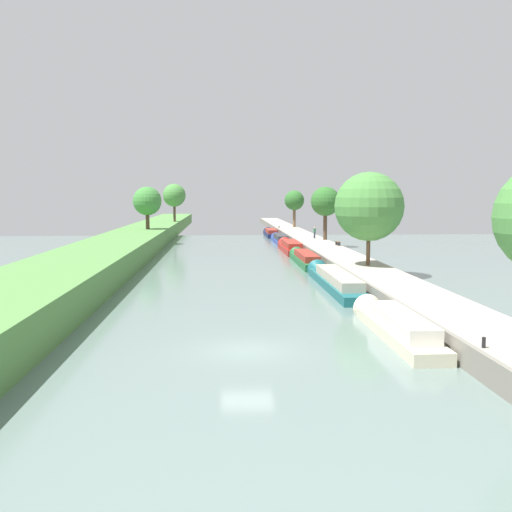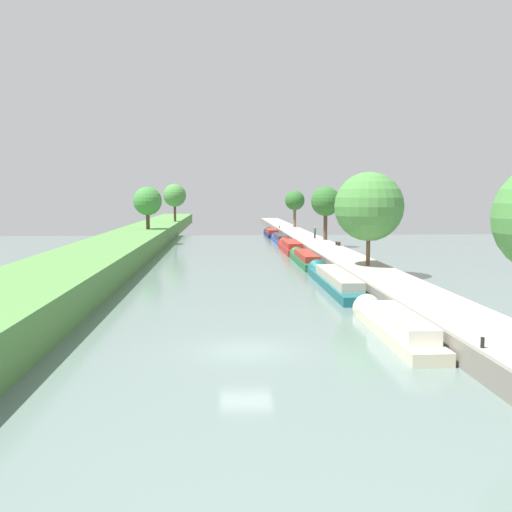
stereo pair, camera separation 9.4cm
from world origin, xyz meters
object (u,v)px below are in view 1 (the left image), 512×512
at_px(mooring_bollard_far, 279,227).
at_px(mooring_bollard_near, 484,342).
at_px(narrowboat_red, 290,247).
at_px(narrowboat_blue, 280,239).
at_px(narrowboat_cream, 394,325).
at_px(narrowboat_navy, 271,233).
at_px(person_walking, 315,232).
at_px(park_bench, 338,243).
at_px(narrowboat_green, 305,259).
at_px(narrowboat_teal, 334,280).

bearing_deg(mooring_bollard_far, mooring_bollard_near, -90.00).
xyz_separation_m(narrowboat_red, mooring_bollard_far, (1.82, 33.82, 0.76)).
height_order(narrowboat_blue, mooring_bollard_near, mooring_bollard_near).
height_order(narrowboat_cream, narrowboat_navy, narrowboat_cream).
distance_m(person_walking, park_bench, 11.93).
xyz_separation_m(narrowboat_green, person_walking, (4.48, 21.60, 1.44)).
bearing_deg(narrowboat_green, narrowboat_red, 89.79).
xyz_separation_m(person_walking, mooring_bollard_near, (-2.61, -60.77, -0.65)).
bearing_deg(narrowboat_cream, narrowboat_navy, 90.26).
relative_size(narrowboat_teal, narrowboat_navy, 1.39).
relative_size(person_walking, mooring_bollard_far, 3.69).
bearing_deg(mooring_bollard_far, person_walking, -84.31).
distance_m(person_walking, mooring_bollard_far, 26.32).
relative_size(narrowboat_teal, park_bench, 11.40).
bearing_deg(narrowboat_navy, person_walking, -77.60).
bearing_deg(park_bench, narrowboat_teal, -101.84).
relative_size(narrowboat_cream, narrowboat_green, 0.85).
xyz_separation_m(mooring_bollard_far, park_bench, (3.66, -38.05, 0.12)).
xyz_separation_m(narrowboat_navy, mooring_bollard_far, (2.00, 5.25, 0.80)).
height_order(narrowboat_green, person_walking, person_walking).
distance_m(mooring_bollard_far, park_bench, 38.23).
bearing_deg(narrowboat_navy, narrowboat_red, -89.64).
bearing_deg(park_bench, mooring_bollard_near, -94.28).
relative_size(narrowboat_red, person_walking, 8.24).
distance_m(narrowboat_red, narrowboat_blue, 14.40).
xyz_separation_m(narrowboat_red, narrowboat_blue, (0.04, 14.40, -0.06)).
bearing_deg(narrowboat_red, narrowboat_blue, 89.85).
bearing_deg(narrowboat_cream, mooring_bollard_far, 88.81).
bearing_deg(narrowboat_green, park_bench, 60.41).
bearing_deg(park_bench, narrowboat_blue, 106.26).
distance_m(narrowboat_green, mooring_bollard_far, 47.82).
bearing_deg(narrowboat_navy, narrowboat_teal, -89.74).
height_order(narrowboat_navy, mooring_bollard_far, mooring_bollard_far).
height_order(mooring_bollard_near, mooring_bollard_far, same).
bearing_deg(mooring_bollard_near, narrowboat_blue, 91.51).
height_order(narrowboat_teal, mooring_bollard_near, mooring_bollard_near).
height_order(narrowboat_cream, narrowboat_blue, narrowboat_cream).
bearing_deg(narrowboat_blue, park_bench, -73.74).
bearing_deg(narrowboat_blue, narrowboat_red, -90.15).
xyz_separation_m(narrowboat_green, mooring_bollard_far, (1.87, 47.78, 0.79)).
relative_size(narrowboat_red, park_bench, 9.11).
height_order(narrowboat_blue, mooring_bollard_far, mooring_bollard_far).
bearing_deg(mooring_bollard_near, person_walking, 87.54).
height_order(narrowboat_navy, person_walking, person_walking).
distance_m(narrowboat_navy, mooring_bollard_far, 5.68).
xyz_separation_m(narrowboat_blue, narrowboat_navy, (-0.22, 14.17, 0.01)).
height_order(narrowboat_teal, narrowboat_blue, narrowboat_teal).
bearing_deg(mooring_bollard_far, narrowboat_navy, -110.80).
bearing_deg(mooring_bollard_near, mooring_bollard_far, 90.00).
bearing_deg(mooring_bollard_far, narrowboat_cream, -91.19).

